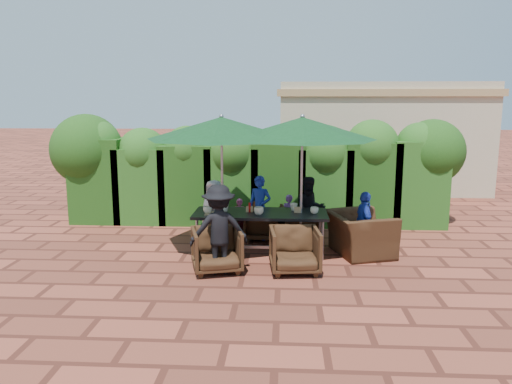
# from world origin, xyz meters

# --- Properties ---
(ground) EXTENTS (80.00, 80.00, 0.00)m
(ground) POSITION_xyz_m (0.00, 0.00, 0.00)
(ground) COLOR brown
(ground) RESTS_ON ground
(dining_table) EXTENTS (2.34, 0.90, 0.75)m
(dining_table) POSITION_xyz_m (0.22, 0.02, 0.68)
(dining_table) COLOR black
(dining_table) RESTS_ON ground
(umbrella_left) EXTENTS (2.62, 2.62, 2.46)m
(umbrella_left) POSITION_xyz_m (-0.46, 0.05, 2.21)
(umbrella_left) COLOR gray
(umbrella_left) RESTS_ON ground
(umbrella_right) EXTENTS (2.55, 2.55, 2.46)m
(umbrella_right) POSITION_xyz_m (0.93, 0.04, 2.21)
(umbrella_right) COLOR gray
(umbrella_right) RESTS_ON ground
(chair_far_left) EXTENTS (0.72, 0.68, 0.70)m
(chair_far_left) POSITION_xyz_m (-0.60, 1.03, 0.35)
(chair_far_left) COLOR black
(chair_far_left) RESTS_ON ground
(chair_far_mid) EXTENTS (0.71, 0.67, 0.69)m
(chair_far_mid) POSITION_xyz_m (0.22, 0.95, 0.34)
(chair_far_mid) COLOR black
(chair_far_mid) RESTS_ON ground
(chair_far_right) EXTENTS (0.81, 0.78, 0.74)m
(chair_far_right) POSITION_xyz_m (0.96, 0.98, 0.37)
(chair_far_right) COLOR black
(chair_far_right) RESTS_ON ground
(chair_near_left) EXTENTS (0.91, 0.88, 0.77)m
(chair_near_left) POSITION_xyz_m (-0.43, -0.96, 0.39)
(chair_near_left) COLOR black
(chair_near_left) RESTS_ON ground
(chair_near_right) EXTENTS (0.83, 0.79, 0.78)m
(chair_near_right) POSITION_xyz_m (0.81, -0.92, 0.39)
(chair_near_right) COLOR black
(chair_near_right) RESTS_ON ground
(chair_end_right) EXTENTS (1.03, 1.30, 0.99)m
(chair_end_right) POSITION_xyz_m (1.97, 0.08, 0.50)
(chair_end_right) COLOR black
(chair_end_right) RESTS_ON ground
(adult_far_left) EXTENTS (0.67, 0.53, 1.18)m
(adult_far_left) POSITION_xyz_m (-0.73, 0.89, 0.59)
(adult_far_left) COLOR silver
(adult_far_left) RESTS_ON ground
(adult_far_mid) EXTENTS (0.53, 0.47, 1.25)m
(adult_far_mid) POSITION_xyz_m (0.16, 0.97, 0.63)
(adult_far_mid) COLOR #1C339C
(adult_far_mid) RESTS_ON ground
(adult_far_right) EXTENTS (0.67, 0.50, 1.26)m
(adult_far_right) POSITION_xyz_m (1.13, 0.87, 0.63)
(adult_far_right) COLOR black
(adult_far_right) RESTS_ON ground
(adult_near_left) EXTENTS (0.98, 0.64, 1.41)m
(adult_near_left) POSITION_xyz_m (-0.38, -1.00, 0.70)
(adult_near_left) COLOR black
(adult_near_left) RESTS_ON ground
(adult_end_right) EXTENTS (0.44, 0.72, 1.15)m
(adult_end_right) POSITION_xyz_m (2.03, -0.03, 0.57)
(adult_end_right) COLOR #1C339C
(adult_end_right) RESTS_ON ground
(child_left) EXTENTS (0.31, 0.27, 0.77)m
(child_left) POSITION_xyz_m (-0.25, 1.13, 0.38)
(child_left) COLOR #CC4881
(child_left) RESTS_ON ground
(child_right) EXTENTS (0.34, 0.29, 0.85)m
(child_right) POSITION_xyz_m (0.73, 1.16, 0.43)
(child_right) COLOR #954EA9
(child_right) RESTS_ON ground
(pedestrian_a) EXTENTS (1.78, 1.30, 1.81)m
(pedestrian_a) POSITION_xyz_m (1.65, 4.32, 0.91)
(pedestrian_a) COLOR #268D3B
(pedestrian_a) RESTS_ON ground
(pedestrian_b) EXTENTS (0.78, 0.49, 1.60)m
(pedestrian_b) POSITION_xyz_m (2.75, 4.28, 0.80)
(pedestrian_b) COLOR #CC4881
(pedestrian_b) RESTS_ON ground
(pedestrian_c) EXTENTS (1.07, 1.14, 1.69)m
(pedestrian_c) POSITION_xyz_m (3.56, 4.20, 0.84)
(pedestrian_c) COLOR #919199
(pedestrian_c) RESTS_ON ground
(cup_a) EXTENTS (0.15, 0.15, 0.12)m
(cup_a) POSITION_xyz_m (-0.70, -0.10, 0.81)
(cup_a) COLOR beige
(cup_a) RESTS_ON dining_table
(cup_b) EXTENTS (0.15, 0.15, 0.14)m
(cup_b) POSITION_xyz_m (-0.42, 0.09, 0.82)
(cup_b) COLOR beige
(cup_b) RESTS_ON dining_table
(cup_c) EXTENTS (0.17, 0.17, 0.14)m
(cup_c) POSITION_xyz_m (0.20, -0.16, 0.82)
(cup_c) COLOR beige
(cup_c) RESTS_ON dining_table
(cup_d) EXTENTS (0.14, 0.14, 0.13)m
(cup_d) POSITION_xyz_m (0.81, 0.20, 0.82)
(cup_d) COLOR beige
(cup_d) RESTS_ON dining_table
(cup_e) EXTENTS (0.15, 0.15, 0.12)m
(cup_e) POSITION_xyz_m (1.16, -0.03, 0.81)
(cup_e) COLOR beige
(cup_e) RESTS_ON dining_table
(ketchup_bottle) EXTENTS (0.04, 0.04, 0.17)m
(ketchup_bottle) POSITION_xyz_m (0.03, 0.02, 0.83)
(ketchup_bottle) COLOR #B20C0A
(ketchup_bottle) RESTS_ON dining_table
(sauce_bottle) EXTENTS (0.04, 0.04, 0.17)m
(sauce_bottle) POSITION_xyz_m (0.10, 0.12, 0.83)
(sauce_bottle) COLOR #4C230C
(sauce_bottle) RESTS_ON dining_table
(serving_tray) EXTENTS (0.35, 0.25, 0.02)m
(serving_tray) POSITION_xyz_m (-0.55, -0.16, 0.76)
(serving_tray) COLOR olive
(serving_tray) RESTS_ON dining_table
(number_block_left) EXTENTS (0.12, 0.06, 0.10)m
(number_block_left) POSITION_xyz_m (0.02, 0.04, 0.80)
(number_block_left) COLOR tan
(number_block_left) RESTS_ON dining_table
(number_block_right) EXTENTS (0.12, 0.06, 0.10)m
(number_block_right) POSITION_xyz_m (0.87, 0.04, 0.80)
(number_block_right) COLOR tan
(number_block_right) RESTS_ON dining_table
(hedge_wall) EXTENTS (9.10, 1.60, 2.40)m
(hedge_wall) POSITION_xyz_m (-0.12, 2.32, 1.27)
(hedge_wall) COLOR #13390F
(hedge_wall) RESTS_ON ground
(building) EXTENTS (6.20, 3.08, 3.20)m
(building) POSITION_xyz_m (3.50, 6.99, 1.61)
(building) COLOR #BEAC8D
(building) RESTS_ON ground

